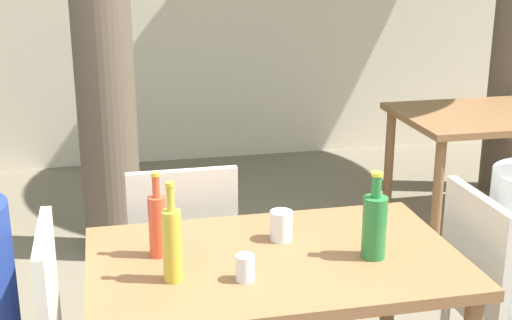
% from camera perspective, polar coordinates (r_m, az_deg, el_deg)
% --- Properties ---
extents(dining_table_front, '(1.26, 0.78, 0.74)m').
position_cam_1_polar(dining_table_front, '(2.48, 1.52, -9.69)').
color(dining_table_front, brown).
rests_on(dining_table_front, ground_plane).
extents(dining_table_back, '(1.37, 0.83, 0.74)m').
position_cam_1_polar(dining_table_back, '(4.70, 19.52, 2.64)').
color(dining_table_back, brown).
rests_on(dining_table_back, ground_plane).
extents(patio_chair_1, '(0.44, 0.44, 0.90)m').
position_cam_1_polar(patio_chair_1, '(2.85, 18.80, -9.89)').
color(patio_chair_1, beige).
rests_on(patio_chair_1, ground_plane).
extents(patio_chair_2, '(0.44, 0.44, 0.90)m').
position_cam_1_polar(patio_chair_2, '(3.05, -5.98, -7.15)').
color(patio_chair_2, beige).
rests_on(patio_chair_2, ground_plane).
extents(soda_bottle_0, '(0.06, 0.06, 0.30)m').
position_cam_1_polar(soda_bottle_0, '(2.42, -7.88, -5.09)').
color(soda_bottle_0, '#DB4C2D').
rests_on(soda_bottle_0, dining_table_front).
extents(oil_cruet_1, '(0.06, 0.06, 0.33)m').
position_cam_1_polar(oil_cruet_1, '(2.24, -6.73, -6.61)').
color(oil_cruet_1, gold).
rests_on(oil_cruet_1, dining_table_front).
extents(green_bottle_2, '(0.08, 0.08, 0.30)m').
position_cam_1_polar(green_bottle_2, '(2.42, 9.45, -5.13)').
color(green_bottle_2, '#287A38').
rests_on(green_bottle_2, dining_table_front).
extents(drinking_glass_0, '(0.08, 0.08, 0.11)m').
position_cam_1_polar(drinking_glass_0, '(2.54, 2.02, -5.26)').
color(drinking_glass_0, white).
rests_on(drinking_glass_0, dining_table_front).
extents(drinking_glass_1, '(0.06, 0.06, 0.09)m').
position_cam_1_polar(drinking_glass_1, '(2.26, -0.89, -8.62)').
color(drinking_glass_1, white).
rests_on(drinking_glass_1, dining_table_front).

